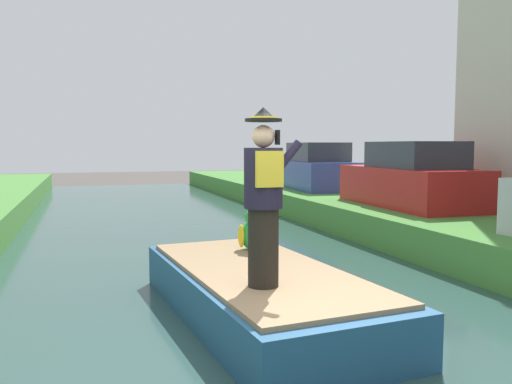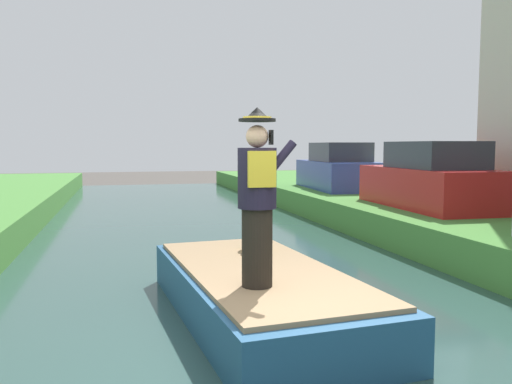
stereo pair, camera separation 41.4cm
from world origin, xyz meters
TOP-DOWN VIEW (x-y plane):
  - ground_plane at (0.00, 0.00)m, footprint 80.00×80.00m
  - canal_water at (0.00, 0.00)m, footprint 6.99×48.00m
  - boat at (0.00, 1.56)m, footprint 2.16×4.34m
  - person_pirate at (-0.23, 0.76)m, footprint 0.61×0.42m
  - parrot_plush at (0.23, 2.66)m, footprint 0.36×0.35m
  - parked_car_red at (5.27, 6.20)m, footprint 1.87×4.07m
  - parked_car_blue at (5.27, 11.52)m, footprint 1.98×4.11m

SIDE VIEW (x-z plane):
  - ground_plane at x=0.00m, z-range 0.00..0.00m
  - canal_water at x=0.00m, z-range 0.00..0.10m
  - boat at x=0.00m, z-range 0.10..0.71m
  - parrot_plush at x=0.23m, z-range 0.67..1.24m
  - parked_car_red at x=5.27m, z-range 0.64..2.14m
  - parked_car_blue at x=5.27m, z-range 0.64..2.14m
  - person_pirate at x=-0.23m, z-range 0.71..2.56m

